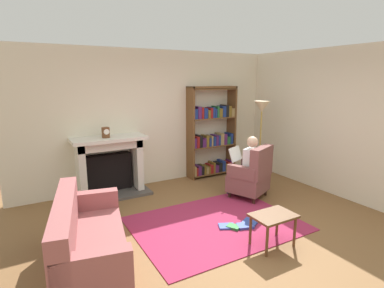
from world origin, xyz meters
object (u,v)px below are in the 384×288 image
at_px(armchair_reading, 252,175).
at_px(side_table, 273,219).
at_px(fireplace, 110,164).
at_px(seated_reader, 246,164).
at_px(floor_lamp, 262,114).
at_px(bookshelf, 212,134).
at_px(sofa_floral, 88,243).
at_px(mantel_clock, 106,132).

bearing_deg(armchair_reading, side_table, 34.95).
xyz_separation_m(fireplace, armchair_reading, (2.19, -1.44, -0.16)).
height_order(seated_reader, floor_lamp, floor_lamp).
xyz_separation_m(bookshelf, side_table, (-0.94, -2.89, -0.58)).
bearing_deg(seated_reader, floor_lamp, -170.64).
height_order(sofa_floral, floor_lamp, floor_lamp).
height_order(seated_reader, sofa_floral, seated_reader).
relative_size(fireplace, armchair_reading, 1.39).
distance_m(bookshelf, side_table, 3.09).
bearing_deg(bookshelf, floor_lamp, -53.66).
xyz_separation_m(mantel_clock, side_table, (1.41, -2.75, -0.83)).
distance_m(seated_reader, side_table, 1.73).
relative_size(mantel_clock, seated_reader, 0.16).
relative_size(fireplace, floor_lamp, 0.80).
xyz_separation_m(mantel_clock, bookshelf, (2.35, 0.14, -0.25)).
xyz_separation_m(mantel_clock, armchair_reading, (2.25, -1.34, -0.77)).
distance_m(seated_reader, floor_lamp, 1.24).
height_order(mantel_clock, sofa_floral, mantel_clock).
distance_m(bookshelf, sofa_floral, 3.87).
bearing_deg(side_table, bookshelf, 72.00).
bearing_deg(side_table, fireplace, 115.27).
relative_size(mantel_clock, floor_lamp, 0.11).
xyz_separation_m(armchair_reading, side_table, (-0.84, -1.41, -0.06)).
height_order(fireplace, side_table, fireplace).
height_order(mantel_clock, seated_reader, mantel_clock).
height_order(mantel_clock, side_table, mantel_clock).
relative_size(mantel_clock, armchair_reading, 0.19).
relative_size(fireplace, side_table, 2.42).
height_order(armchair_reading, floor_lamp, floor_lamp).
bearing_deg(seated_reader, side_table, 38.17).
bearing_deg(floor_lamp, bookshelf, 126.34).
distance_m(armchair_reading, side_table, 1.64).
relative_size(armchair_reading, sofa_floral, 0.54).
height_order(fireplace, armchair_reading, fireplace).
height_order(side_table, floor_lamp, floor_lamp).
xyz_separation_m(mantel_clock, floor_lamp, (2.98, -0.72, 0.24)).
relative_size(mantel_clock, bookshelf, 0.09).
xyz_separation_m(bookshelf, sofa_floral, (-3.11, -2.22, -0.63)).
bearing_deg(sofa_floral, armchair_reading, -65.30).
relative_size(mantel_clock, side_table, 0.33).
bearing_deg(mantel_clock, floor_lamp, -13.66).
bearing_deg(seated_reader, mantel_clock, -53.42).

